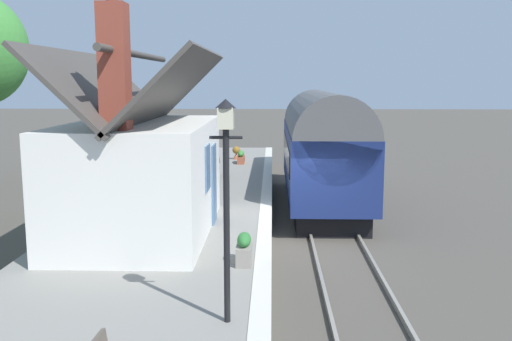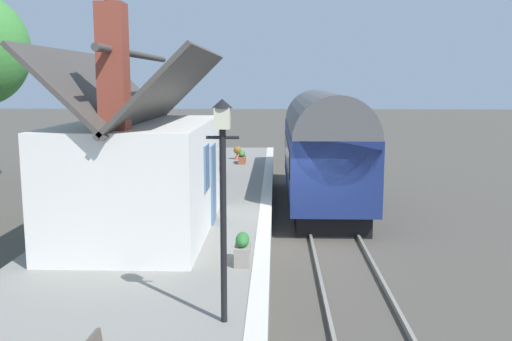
% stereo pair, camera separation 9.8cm
% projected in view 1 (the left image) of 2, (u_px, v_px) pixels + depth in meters
% --- Properties ---
extents(ground_plane, '(160.00, 160.00, 0.00)m').
position_uv_depth(ground_plane, '(306.00, 243.00, 16.72)').
color(ground_plane, '#4C473F').
extents(platform, '(32.00, 5.47, 0.95)m').
position_uv_depth(platform, '(179.00, 227.00, 16.75)').
color(platform, gray).
rests_on(platform, ground).
extents(platform_edge_coping, '(32.00, 0.36, 0.02)m').
position_uv_depth(platform_edge_coping, '(266.00, 211.00, 16.61)').
color(platform_edge_coping, beige).
rests_on(platform_edge_coping, platform).
extents(rail_near, '(52.00, 0.08, 0.14)m').
position_uv_depth(rail_near, '(361.00, 241.00, 16.67)').
color(rail_near, gray).
rests_on(rail_near, ground).
extents(rail_far, '(52.00, 0.08, 0.14)m').
position_uv_depth(rail_far, '(312.00, 241.00, 16.71)').
color(rail_far, gray).
rests_on(rail_far, ground).
extents(train, '(9.99, 2.73, 4.32)m').
position_uv_depth(train, '(323.00, 148.00, 21.34)').
color(train, black).
rests_on(train, ground).
extents(station_building, '(6.45, 3.58, 5.70)m').
position_uv_depth(station_building, '(141.00, 172.00, 14.09)').
color(station_building, white).
rests_on(station_building, platform).
extents(bench_platform_end, '(1.41, 0.47, 0.88)m').
position_uv_depth(bench_platform_end, '(214.00, 165.00, 22.43)').
color(bench_platform_end, brown).
rests_on(bench_platform_end, platform).
extents(planter_edge_near, '(0.38, 0.38, 0.65)m').
position_uv_depth(planter_edge_near, '(236.00, 153.00, 27.63)').
color(planter_edge_near, '#9E5138').
rests_on(planter_edge_near, platform).
extents(planter_corner_building, '(0.97, 0.32, 0.59)m').
position_uv_depth(planter_corner_building, '(241.00, 157.00, 26.30)').
color(planter_corner_building, '#9E5138').
rests_on(planter_corner_building, platform).
extents(planter_edge_far, '(0.71, 0.32, 0.65)m').
position_uv_depth(planter_edge_far, '(244.00, 249.00, 11.86)').
color(planter_edge_far, gray).
rests_on(planter_edge_far, platform).
extents(planter_bench_right, '(0.47, 0.47, 0.81)m').
position_uv_depth(planter_bench_right, '(180.00, 151.00, 27.24)').
color(planter_bench_right, black).
rests_on(planter_bench_right, platform).
extents(lamp_post_platform, '(0.32, 0.50, 3.51)m').
position_uv_depth(lamp_post_platform, '(226.00, 168.00, 8.64)').
color(lamp_post_platform, black).
rests_on(lamp_post_platform, platform).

